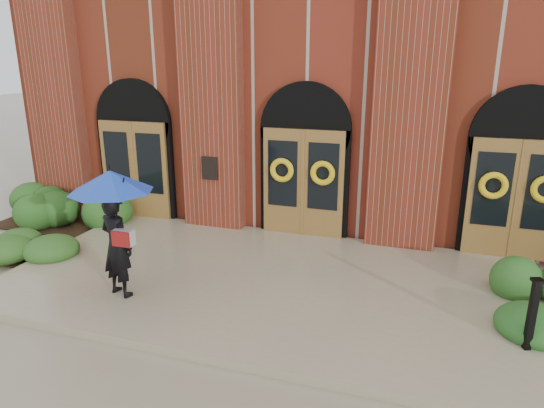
% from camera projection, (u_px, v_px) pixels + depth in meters
% --- Properties ---
extents(ground, '(90.00, 90.00, 0.00)m').
position_uv_depth(ground, '(266.00, 289.00, 9.17)').
color(ground, gray).
rests_on(ground, ground).
extents(landing, '(10.00, 5.30, 0.15)m').
position_uv_depth(landing, '(268.00, 282.00, 9.28)').
color(landing, '#9B9170').
rests_on(landing, ground).
extents(church_building, '(16.20, 12.53, 7.00)m').
position_uv_depth(church_building, '(350.00, 79.00, 16.14)').
color(church_building, maroon).
rests_on(church_building, ground).
extents(man_with_umbrella, '(1.75, 1.75, 2.26)m').
position_uv_depth(man_with_umbrella, '(113.00, 209.00, 8.20)').
color(man_with_umbrella, black).
rests_on(man_with_umbrella, landing).
extents(metal_post, '(0.19, 0.19, 1.11)m').
position_uv_depth(metal_post, '(532.00, 313.00, 6.86)').
color(metal_post, black).
rests_on(metal_post, landing).
extents(hedge_wall_left, '(3.36, 1.35, 0.86)m').
position_uv_depth(hedge_wall_left, '(65.00, 210.00, 12.48)').
color(hedge_wall_left, '#26531B').
rests_on(hedge_wall_left, ground).
extents(hedge_front_left, '(1.50, 1.28, 0.53)m').
position_uv_depth(hedge_front_left, '(45.00, 245.00, 10.60)').
color(hedge_front_left, '#2A531C').
rests_on(hedge_front_left, ground).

